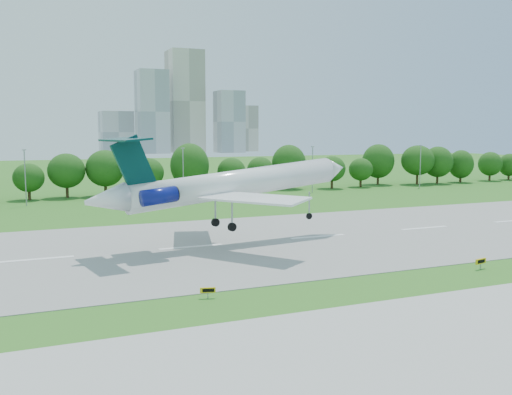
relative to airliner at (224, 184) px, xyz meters
name	(u,v)px	position (x,y,z in m)	size (l,w,h in m)	color
ground	(264,295)	(-4.78, -24.66, -8.62)	(600.00, 600.00, 0.00)	#28691B
runway	(191,247)	(-4.78, 0.34, -8.58)	(400.00, 45.00, 0.08)	gray
taxiway	(368,362)	(-4.78, -42.66, -8.58)	(400.00, 23.00, 0.08)	#ADADA8
tree_line	(113,172)	(-4.78, 67.34, -2.43)	(288.40, 8.40, 10.40)	#382314
light_poles	(108,174)	(-7.28, 57.34, -2.28)	(175.90, 0.25, 12.19)	gray
skyline	(181,114)	(95.38, 365.95, 21.85)	(127.00, 52.00, 80.00)	#B2B2B7
airliner	(224,184)	(0.00, 0.00, 0.00)	(41.44, 29.74, 13.22)	white
taxi_sign_centre	(208,290)	(-10.22, -23.73, -7.84)	(1.50, 0.53, 1.06)	gray
taxi_sign_right	(481,261)	(22.62, -24.92, -7.70)	(1.77, 0.55, 1.24)	gray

